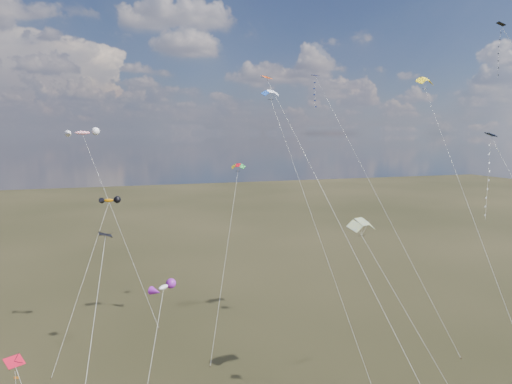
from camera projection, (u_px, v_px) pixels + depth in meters
name	position (u px, v px, depth m)	size (l,w,h in m)	color
diamond_black_high	(511.00, 69.00, 51.78)	(11.78, 17.68, 37.67)	black
diamond_navy_tall	(325.00, 109.00, 59.76)	(10.88, 18.11, 32.82)	#101650
diamond_black_mid	(95.00, 314.00, 29.09)	(3.79, 9.99, 18.35)	black
diamond_navy_right	(495.00, 188.00, 37.64)	(0.94, 19.13, 25.13)	#0A194E
diamond_orange_center	(318.00, 179.00, 39.69)	(6.43, 27.53, 30.86)	#DE440D
parafoil_yellow	(426.00, 80.00, 56.76)	(7.67, 27.19, 32.51)	yellow
parafoil_blue_white	(271.00, 93.00, 55.95)	(5.64, 18.42, 30.77)	blue
parafoil_striped	(362.00, 222.00, 44.59)	(8.17, 8.95, 17.27)	yellow
parafoil_tricolor	(238.00, 167.00, 58.98)	(7.47, 12.07, 21.45)	gold
novelty_orange_black	(109.00, 201.00, 58.03)	(7.70, 12.99, 17.12)	#D47100
novelty_white_purple	(163.00, 288.00, 38.38)	(4.67, 8.37, 12.67)	silver
novelty_redwhite_stripe	(83.00, 133.00, 65.76)	(10.99, 14.81, 25.86)	red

